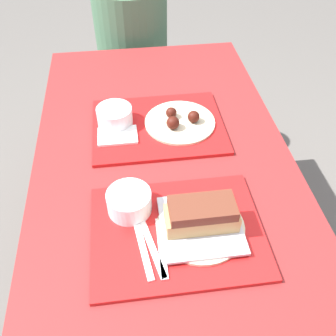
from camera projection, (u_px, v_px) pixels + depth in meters
ground_plane at (169, 306)px, 1.59m from camera, size 12.00×12.00×0.00m
picnic_table at (169, 209)px, 1.12m from camera, size 0.78×1.65×0.75m
picnic_bench_far at (144, 96)px, 2.07m from camera, size 0.74×0.28×0.43m
tray_near at (177, 231)px, 0.94m from camera, size 0.43×0.33×0.01m
tray_far at (159, 126)px, 1.24m from camera, size 0.43×0.33×0.01m
bowl_coleslaw_near at (129, 201)px, 0.96m from camera, size 0.12×0.12×0.06m
brisket_sandwich_plate at (201, 219)px, 0.91m from camera, size 0.22×0.22×0.09m
plastic_fork_near at (152, 248)px, 0.89m from camera, size 0.05×0.17×0.00m
plastic_knife_near at (162, 247)px, 0.89m from camera, size 0.02×0.17×0.00m
plastic_spoon_near at (143, 249)px, 0.89m from camera, size 0.04×0.17×0.00m
condiment_packet at (173, 206)px, 0.98m from camera, size 0.04×0.03×0.01m
bowl_coleslaw_far at (115, 115)px, 1.21m from camera, size 0.12×0.12×0.06m
wings_plate_far at (180, 121)px, 1.23m from camera, size 0.23×0.23×0.05m
napkin_far at (118, 136)px, 1.19m from camera, size 0.12×0.09×0.01m
person_seated_across at (131, 31)px, 1.80m from camera, size 0.35×0.35×0.72m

